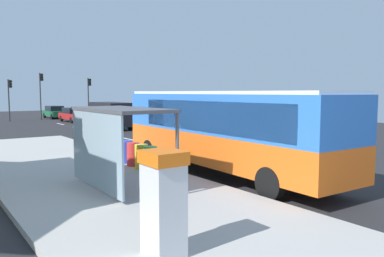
# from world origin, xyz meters

# --- Properties ---
(ground_plane) EXTENTS (56.00, 92.00, 0.04)m
(ground_plane) POSITION_xyz_m (0.00, 14.00, -0.02)
(ground_plane) COLOR #262628
(sidewalk_platform) EXTENTS (6.20, 30.00, 0.18)m
(sidewalk_platform) POSITION_xyz_m (-6.40, 2.00, 0.09)
(sidewalk_platform) COLOR #ADAAA3
(sidewalk_platform) RESTS_ON ground
(lane_stripe_seg_1) EXTENTS (0.16, 2.20, 0.01)m
(lane_stripe_seg_1) POSITION_xyz_m (0.25, -1.00, 0.01)
(lane_stripe_seg_1) COLOR silver
(lane_stripe_seg_1) RESTS_ON ground
(lane_stripe_seg_2) EXTENTS (0.16, 2.20, 0.01)m
(lane_stripe_seg_2) POSITION_xyz_m (0.25, 4.00, 0.01)
(lane_stripe_seg_2) COLOR silver
(lane_stripe_seg_2) RESTS_ON ground
(lane_stripe_seg_3) EXTENTS (0.16, 2.20, 0.01)m
(lane_stripe_seg_3) POSITION_xyz_m (0.25, 9.00, 0.01)
(lane_stripe_seg_3) COLOR silver
(lane_stripe_seg_3) RESTS_ON ground
(lane_stripe_seg_4) EXTENTS (0.16, 2.20, 0.01)m
(lane_stripe_seg_4) POSITION_xyz_m (0.25, 14.00, 0.01)
(lane_stripe_seg_4) COLOR silver
(lane_stripe_seg_4) RESTS_ON ground
(lane_stripe_seg_5) EXTENTS (0.16, 2.20, 0.01)m
(lane_stripe_seg_5) POSITION_xyz_m (0.25, 19.00, 0.01)
(lane_stripe_seg_5) COLOR silver
(lane_stripe_seg_5) RESTS_ON ground
(lane_stripe_seg_6) EXTENTS (0.16, 2.20, 0.01)m
(lane_stripe_seg_6) POSITION_xyz_m (0.25, 24.00, 0.01)
(lane_stripe_seg_6) COLOR silver
(lane_stripe_seg_6) RESTS_ON ground
(lane_stripe_seg_7) EXTENTS (0.16, 2.20, 0.01)m
(lane_stripe_seg_7) POSITION_xyz_m (0.25, 29.00, 0.01)
(lane_stripe_seg_7) COLOR silver
(lane_stripe_seg_7) RESTS_ON ground
(bus) EXTENTS (2.90, 11.09, 3.21)m
(bus) POSITION_xyz_m (-1.71, 1.63, 1.84)
(bus) COLOR orange
(bus) RESTS_ON ground
(white_van) EXTENTS (2.20, 5.27, 2.30)m
(white_van) POSITION_xyz_m (2.20, 21.10, 1.34)
(white_van) COLOR black
(white_van) RESTS_ON ground
(sedan_near) EXTENTS (1.94, 4.45, 1.52)m
(sedan_near) POSITION_xyz_m (2.30, 38.02, 0.79)
(sedan_near) COLOR #195933
(sedan_near) RESTS_ON ground
(sedan_far) EXTENTS (2.00, 4.48, 1.52)m
(sedan_far) POSITION_xyz_m (2.30, 31.11, 0.79)
(sedan_far) COLOR #A51919
(sedan_far) RESTS_ON ground
(ticket_machine) EXTENTS (0.66, 0.76, 1.94)m
(ticket_machine) POSITION_xyz_m (-7.69, -3.83, 1.17)
(ticket_machine) COLOR silver
(ticket_machine) RESTS_ON sidewalk_platform
(recycling_bin_green) EXTENTS (0.52, 0.52, 0.95)m
(recycling_bin_green) POSITION_xyz_m (-4.20, 2.86, 0.66)
(recycling_bin_green) COLOR green
(recycling_bin_green) RESTS_ON sidewalk_platform
(recycling_bin_yellow) EXTENTS (0.52, 0.52, 0.95)m
(recycling_bin_yellow) POSITION_xyz_m (-4.20, 3.56, 0.66)
(recycling_bin_yellow) COLOR yellow
(recycling_bin_yellow) RESTS_ON sidewalk_platform
(recycling_bin_red) EXTENTS (0.52, 0.52, 0.95)m
(recycling_bin_red) POSITION_xyz_m (-4.20, 4.26, 0.66)
(recycling_bin_red) COLOR red
(recycling_bin_red) RESTS_ON sidewalk_platform
(recycling_bin_blue) EXTENTS (0.52, 0.52, 0.95)m
(recycling_bin_blue) POSITION_xyz_m (-4.20, 4.96, 0.66)
(recycling_bin_blue) COLOR blue
(recycling_bin_blue) RESTS_ON sidewalk_platform
(traffic_light_near_side) EXTENTS (0.49, 0.28, 4.87)m
(traffic_light_near_side) POSITION_xyz_m (5.50, 34.88, 3.25)
(traffic_light_near_side) COLOR #2D2D2D
(traffic_light_near_side) RESTS_ON ground
(traffic_light_far_side) EXTENTS (0.49, 0.28, 4.57)m
(traffic_light_far_side) POSITION_xyz_m (-3.10, 35.68, 3.06)
(traffic_light_far_side) COLOR #2D2D2D
(traffic_light_far_side) RESTS_ON ground
(traffic_light_median) EXTENTS (0.49, 0.28, 5.39)m
(traffic_light_median) POSITION_xyz_m (0.40, 36.48, 3.56)
(traffic_light_median) COLOR #2D2D2D
(traffic_light_median) RESTS_ON ground
(bus_shelter) EXTENTS (1.80, 4.00, 2.50)m
(bus_shelter) POSITION_xyz_m (-6.41, 1.30, 2.10)
(bus_shelter) COLOR #4C4C51
(bus_shelter) RESTS_ON sidewalk_platform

